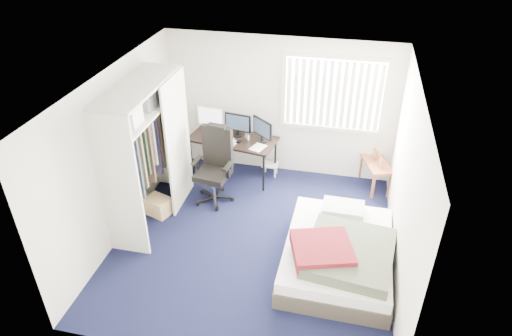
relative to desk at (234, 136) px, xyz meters
The scene contains 10 objects.
ground 2.06m from the desk, 66.67° to the right, with size 4.20×4.20×0.00m, color black.
room_shell 2.05m from the desk, 66.67° to the right, with size 4.20×4.20×4.20m.
window_assembly 1.87m from the desk, ahead, with size 1.72×0.09×1.32m.
closet 1.84m from the desk, 121.59° to the right, with size 0.64×1.84×2.22m.
desk is the anchor object (origin of this frame).
office_chair 0.86m from the desk, 97.88° to the right, with size 0.69×0.69×1.31m.
footstool 0.89m from the desk, ahead, with size 0.28×0.23×0.23m.
nightstand 2.53m from the desk, ahead, with size 0.59×0.82×0.69m.
bed 2.93m from the desk, 45.74° to the right, with size 1.50×1.95×0.64m.
pine_box 1.81m from the desk, 121.91° to the right, with size 0.39×0.29×0.29m, color tan.
Camera 1 is at (1.17, -5.11, 4.56)m, focal length 32.00 mm.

